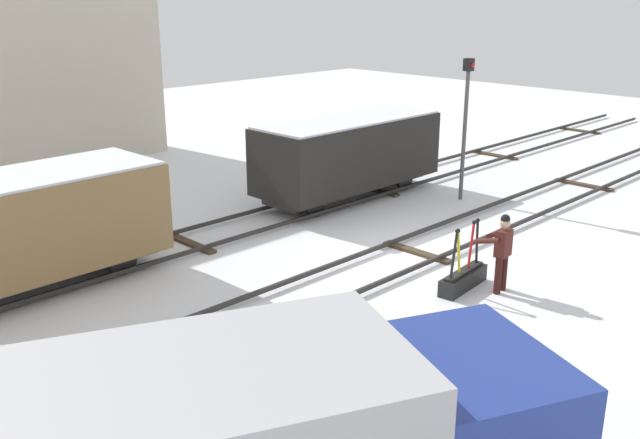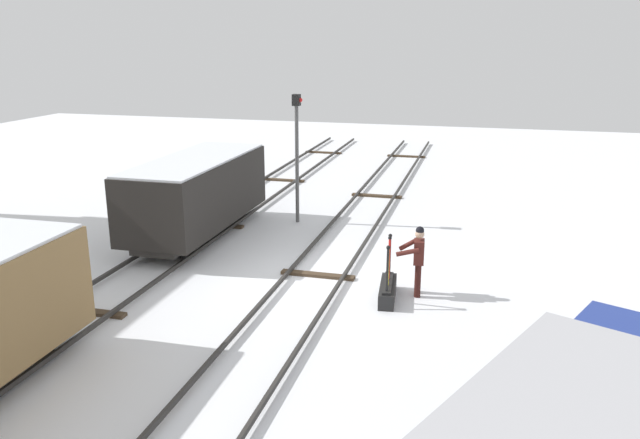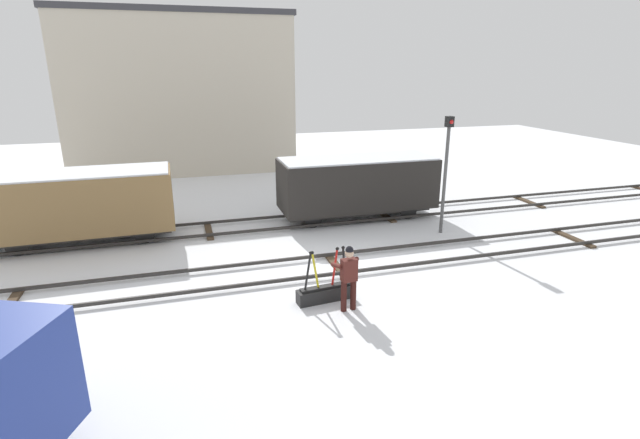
% 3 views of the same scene
% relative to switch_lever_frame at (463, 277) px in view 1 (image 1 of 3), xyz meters
% --- Properties ---
extents(ground_plane, '(60.00, 60.00, 0.00)m').
position_rel_switch_lever_frame_xyz_m(ground_plane, '(0.96, 1.97, -0.25)').
color(ground_plane, white).
extents(track_main_line, '(44.00, 1.94, 0.18)m').
position_rel_switch_lever_frame_xyz_m(track_main_line, '(0.96, 1.97, -0.14)').
color(track_main_line, '#2D2B28').
rests_on(track_main_line, ground_plane).
extents(track_siding_near, '(44.00, 1.94, 0.18)m').
position_rel_switch_lever_frame_xyz_m(track_siding_near, '(0.96, 6.40, -0.14)').
color(track_siding_near, '#2D2B28').
rests_on(track_siding_near, ground_plane).
extents(switch_lever_frame, '(1.55, 0.51, 1.45)m').
position_rel_switch_lever_frame_xyz_m(switch_lever_frame, '(0.00, 0.00, 0.00)').
color(switch_lever_frame, black).
rests_on(switch_lever_frame, ground_plane).
extents(rail_worker, '(0.58, 0.65, 1.71)m').
position_rel_switch_lever_frame_xyz_m(rail_worker, '(0.40, -0.63, 0.71)').
color(rail_worker, '#351511').
rests_on(rail_worker, ground_plane).
extents(signal_post, '(0.24, 0.32, 4.21)m').
position_rel_switch_lever_frame_xyz_m(signal_post, '(5.66, 3.93, 2.30)').
color(signal_post, '#4C4C4C').
rests_on(signal_post, ground_plane).
extents(freight_car_mid_siding, '(6.10, 2.23, 2.47)m').
position_rel_switch_lever_frame_xyz_m(freight_car_mid_siding, '(3.28, 6.40, 1.16)').
color(freight_car_mid_siding, '#2D2B28').
rests_on(freight_car_mid_siding, ground_plane).
extents(freight_car_near_switch, '(6.00, 2.32, 2.51)m').
position_rel_switch_lever_frame_xyz_m(freight_car_near_switch, '(-6.70, 6.40, 1.18)').
color(freight_car_near_switch, '#2D2B28').
rests_on(freight_car_near_switch, ground_plane).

